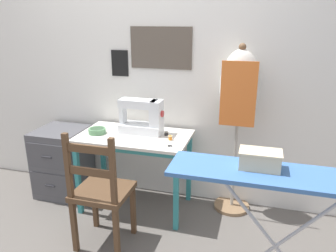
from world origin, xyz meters
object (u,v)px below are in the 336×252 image
at_px(thread_spool_mid_table, 170,138).
at_px(scissors, 171,147).
at_px(ironing_board, 283,183).
at_px(storage_box, 260,159).
at_px(sewing_machine, 144,118).
at_px(fabric_bowl, 97,131).
at_px(filing_cabinet, 63,161).
at_px(thread_spool_near_machine, 166,134).
at_px(wooden_chair, 101,193).
at_px(dress_form, 239,96).

bearing_deg(thread_spool_mid_table, scissors, -71.01).
relative_size(ironing_board, storage_box, 5.43).
distance_m(thread_spool_mid_table, storage_box, 1.07).
bearing_deg(thread_spool_mid_table, sewing_machine, 158.47).
bearing_deg(fabric_bowl, filing_cabinet, 167.37).
bearing_deg(scissors, thread_spool_near_machine, 114.91).
bearing_deg(sewing_machine, ironing_board, -38.95).
height_order(fabric_bowl, filing_cabinet, fabric_bowl).
bearing_deg(sewing_machine, wooden_chair, -99.35).
height_order(fabric_bowl, ironing_board, ironing_board).
height_order(scissors, storage_box, storage_box).
bearing_deg(scissors, fabric_bowl, 169.33).
bearing_deg(filing_cabinet, ironing_board, -24.23).
xyz_separation_m(dress_form, storage_box, (0.19, -1.01, -0.12)).
bearing_deg(thread_spool_mid_table, wooden_chair, -125.01).
xyz_separation_m(thread_spool_mid_table, ironing_board, (0.85, -0.80, 0.12)).
relative_size(sewing_machine, fabric_bowl, 2.57).
relative_size(scissors, ironing_board, 0.09).
xyz_separation_m(sewing_machine, thread_spool_near_machine, (0.21, -0.01, -0.12)).
xyz_separation_m(fabric_bowl, wooden_chair, (0.29, -0.53, -0.28)).
distance_m(fabric_bowl, scissors, 0.73).
distance_m(scissors, dress_form, 0.71).
bearing_deg(ironing_board, fabric_bowl, 152.61).
distance_m(sewing_machine, wooden_chair, 0.77).
relative_size(scissors, wooden_chair, 0.11).
distance_m(fabric_bowl, storage_box, 1.59).
height_order(wooden_chair, storage_box, storage_box).
bearing_deg(thread_spool_near_machine, storage_box, -47.67).
relative_size(scissors, dress_form, 0.07).
relative_size(sewing_machine, ironing_board, 0.32).
relative_size(scissors, storage_box, 0.48).
bearing_deg(thread_spool_mid_table, filing_cabinet, 175.44).
relative_size(thread_spool_mid_table, filing_cabinet, 0.06).
height_order(thread_spool_near_machine, dress_form, dress_form).
relative_size(sewing_machine, scissors, 3.63).
bearing_deg(ironing_board, thread_spool_mid_table, 136.72).
relative_size(wooden_chair, storage_box, 4.16).
bearing_deg(storage_box, thread_spool_mid_table, 133.32).
height_order(filing_cabinet, dress_form, dress_form).
xyz_separation_m(thread_spool_near_machine, storage_box, (0.78, -0.86, 0.22)).
relative_size(thread_spool_mid_table, ironing_board, 0.03).
distance_m(scissors, ironing_board, 1.04).
xyz_separation_m(sewing_machine, fabric_bowl, (-0.39, -0.12, -0.12)).
height_order(scissors, thread_spool_mid_table, thread_spool_mid_table).
distance_m(fabric_bowl, wooden_chair, 0.67).
bearing_deg(dress_form, wooden_chair, -138.77).
distance_m(sewing_machine, dress_form, 0.84).
xyz_separation_m(sewing_machine, ironing_board, (1.12, -0.91, -0.01)).
xyz_separation_m(fabric_bowl, thread_spool_mid_table, (0.67, 0.01, -0.01)).
bearing_deg(wooden_chair, storage_box, -11.22).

